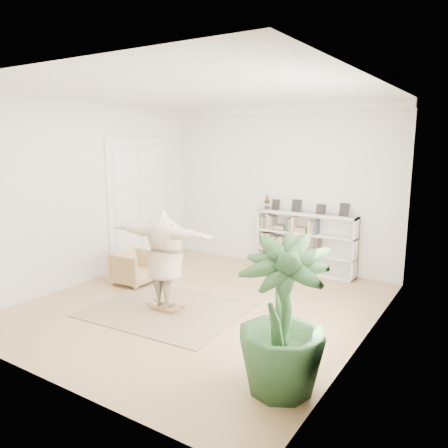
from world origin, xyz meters
name	(u,v)px	position (x,y,z in m)	size (l,w,h in m)	color
floor	(202,305)	(0.00, 0.00, 0.00)	(6.00, 6.00, 0.00)	tan
room_shell	(280,108)	(0.00, 2.94, 3.51)	(6.00, 6.00, 6.00)	silver
doors	(138,205)	(-2.70, 1.30, 1.40)	(0.09, 1.78, 2.92)	white
bookshelf	(305,243)	(0.74, 2.82, 0.64)	(2.20, 0.35, 1.64)	silver
armchair	(135,268)	(-1.80, 0.20, 0.33)	(0.71, 0.74, 0.67)	tan
rug	(166,310)	(-0.36, -0.54, 0.01)	(2.50, 2.00, 0.02)	tan
rocker_board	(166,307)	(-0.36, -0.54, 0.06)	(0.48, 0.31, 0.10)	brown
person	(165,257)	(-0.36, -0.54, 0.94)	(2.02, 0.55, 1.64)	tan
houseplant	(282,317)	(2.30, -1.69, 0.90)	(1.01, 1.01, 1.80)	#284E27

